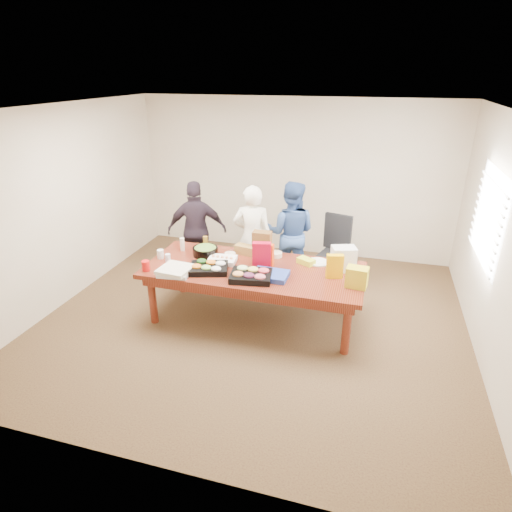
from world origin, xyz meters
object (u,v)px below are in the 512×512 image
(office_chair, at_px, (335,253))
(sheet_cake, at_px, (222,260))
(person_center, at_px, (252,238))
(salad_bowl, at_px, (205,251))
(conference_table, at_px, (254,294))
(person_right, at_px, (290,233))

(office_chair, height_order, sheet_cake, office_chair)
(person_center, xyz_separation_m, salad_bowl, (-0.47, -0.69, 0.01))
(conference_table, xyz_separation_m, salad_bowl, (-0.76, 0.22, 0.43))
(sheet_cake, bearing_deg, office_chair, 36.75)
(conference_table, height_order, person_center, person_center)
(person_right, xyz_separation_m, sheet_cake, (-0.67, -1.19, -0.02))
(person_center, height_order, person_right, person_right)
(conference_table, bearing_deg, person_right, 80.04)
(person_right, relative_size, sheet_cake, 4.45)
(salad_bowl, bearing_deg, conference_table, -16.35)
(office_chair, relative_size, person_right, 0.64)
(conference_table, relative_size, person_center, 1.75)
(conference_table, distance_m, person_right, 1.34)
(person_center, distance_m, sheet_cake, 0.87)
(office_chair, xyz_separation_m, person_center, (-1.20, -0.42, 0.29))
(office_chair, height_order, salad_bowl, office_chair)
(sheet_cake, xyz_separation_m, salad_bowl, (-0.30, 0.16, 0.02))
(office_chair, height_order, person_center, person_center)
(conference_table, distance_m, salad_bowl, 0.90)
(office_chair, relative_size, salad_bowl, 2.96)
(conference_table, relative_size, office_chair, 2.73)
(conference_table, distance_m, sheet_cake, 0.61)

